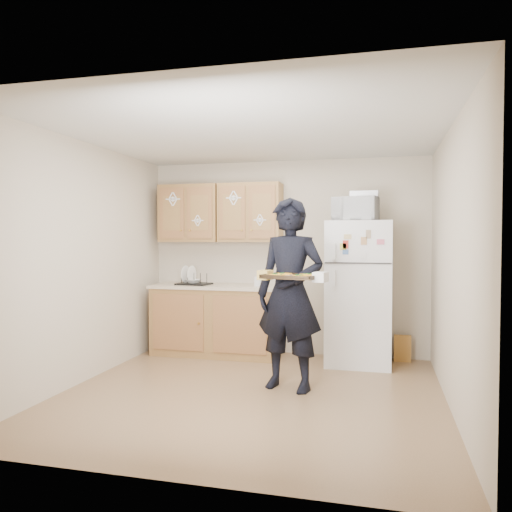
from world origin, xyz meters
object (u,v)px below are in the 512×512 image
object	(u,v)px
baking_tray	(292,277)
microwave	(355,209)
refrigerator	(359,293)
dish_rack	(194,278)
person	(290,294)

from	to	relation	value
baking_tray	microwave	size ratio (longest dim) A/B	0.98
refrigerator	dish_rack	xyz separation A→B (m)	(-2.09, 0.01, 0.13)
refrigerator	microwave	xyz separation A→B (m)	(-0.04, -0.05, 0.99)
refrigerator	baking_tray	bearing A→B (deg)	-110.29
baking_tray	microwave	xyz separation A→B (m)	(0.50, 1.43, 0.70)
refrigerator	microwave	distance (m)	0.99
refrigerator	dish_rack	bearing A→B (deg)	179.81
refrigerator	person	world-z (taller)	person
microwave	baking_tray	bearing A→B (deg)	-99.51
person	microwave	xyz separation A→B (m)	(0.57, 1.14, 0.89)
person	baking_tray	xyz separation A→B (m)	(0.07, -0.29, 0.19)
person	dish_rack	xyz separation A→B (m)	(-1.47, 1.19, 0.03)
dish_rack	microwave	bearing A→B (deg)	-1.59
microwave	dish_rack	size ratio (longest dim) A/B	1.24
baking_tray	dish_rack	distance (m)	2.15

